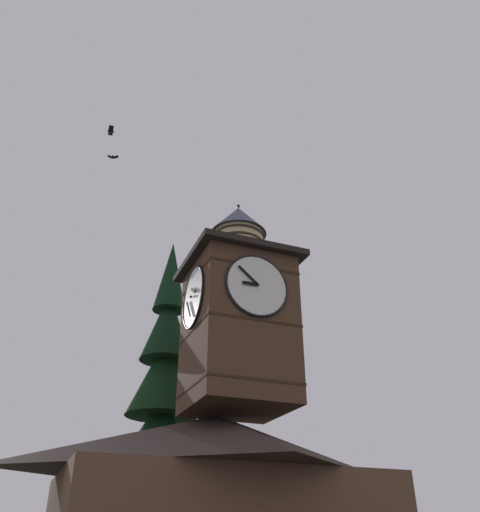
{
  "coord_description": "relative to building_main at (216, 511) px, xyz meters",
  "views": [
    {
      "loc": [
        6.26,
        16.85,
        2.35
      ],
      "look_at": [
        -1.12,
        -1.53,
        13.21
      ],
      "focal_mm": 37.23,
      "sensor_mm": 36.0,
      "label": 1
    }
  ],
  "objects": [
    {
      "name": "clock_tower",
      "position": [
        -0.43,
        0.96,
        7.0
      ],
      "size": [
        4.38,
        4.38,
        9.02
      ],
      "color": "#4C3323",
      "rests_on": "building_main"
    },
    {
      "name": "pine_tree_behind",
      "position": [
        1.09,
        -4.33,
        3.47
      ],
      "size": [
        4.9,
        4.9,
        16.17
      ],
      "color": "#473323",
      "rests_on": "ground_plane"
    },
    {
      "name": "flying_bird_high",
      "position": [
        5.36,
        -0.27,
        15.58
      ],
      "size": [
        0.31,
        0.68,
        0.17
      ],
      "color": "black"
    },
    {
      "name": "building_main",
      "position": [
        0.0,
        0.0,
        0.0
      ],
      "size": [
        11.23,
        8.66,
        6.65
      ],
      "color": "brown",
      "rests_on": "ground_plane"
    },
    {
      "name": "moon",
      "position": [
        -10.74,
        -29.63,
        10.8
      ],
      "size": [
        1.8,
        1.8,
        1.8
      ],
      "color": "silver"
    },
    {
      "name": "flying_bird_low",
      "position": [
        4.99,
        -1.42,
        15.07
      ],
      "size": [
        0.52,
        0.29,
        0.12
      ],
      "color": "black"
    }
  ]
}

